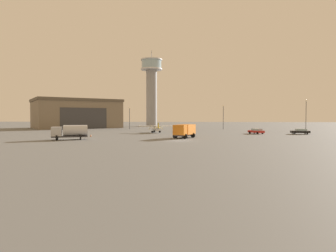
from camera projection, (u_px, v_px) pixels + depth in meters
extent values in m
plane|color=#60605E|center=(178.00, 141.00, 53.16)|extent=(400.00, 400.00, 0.00)
cylinder|color=gray|center=(152.00, 98.00, 133.54)|extent=(5.03, 5.03, 26.49)
cylinder|color=silver|center=(152.00, 69.00, 133.10)|extent=(9.99, 9.99, 0.60)
cylinder|color=#99B7C6|center=(152.00, 64.00, 133.03)|extent=(9.19, 9.19, 3.86)
cylinder|color=silver|center=(152.00, 60.00, 132.96)|extent=(9.99, 9.99, 0.50)
cylinder|color=#38383D|center=(151.00, 55.00, 132.89)|extent=(0.16, 0.16, 4.00)
cube|color=#7A6B56|center=(76.00, 115.00, 115.44)|extent=(38.80, 37.18, 10.45)
cube|color=brown|center=(76.00, 101.00, 115.25)|extent=(39.64, 38.02, 1.00)
cube|color=#38383A|center=(84.00, 118.00, 105.78)|extent=(13.83, 10.59, 7.84)
cylinder|color=white|center=(156.00, 129.00, 79.29)|extent=(3.10, 6.11, 1.20)
cone|color=#38383D|center=(154.00, 128.00, 82.45)|extent=(1.08, 1.10, 0.84)
cube|color=#38383D|center=(154.00, 128.00, 82.45)|extent=(0.11, 0.09, 1.84)
cube|color=white|center=(156.00, 126.00, 79.55)|extent=(9.64, 4.52, 0.19)
cylinder|color=gold|center=(161.00, 127.00, 79.93)|extent=(0.93, 0.38, 1.32)
cylinder|color=gold|center=(150.00, 127.00, 79.19)|extent=(0.93, 0.38, 1.32)
cube|color=#99B7C6|center=(155.00, 127.00, 80.41)|extent=(1.26, 1.32, 0.68)
cone|color=white|center=(158.00, 129.00, 76.12)|extent=(1.29, 1.58, 0.90)
cube|color=gold|center=(158.00, 126.00, 76.10)|extent=(0.46, 1.05, 1.65)
cube|color=white|center=(158.00, 128.00, 76.12)|extent=(3.03, 1.77, 0.10)
cylinder|color=black|center=(154.00, 131.00, 81.58)|extent=(0.60, 0.34, 0.58)
cylinder|color=black|center=(160.00, 132.00, 79.38)|extent=(0.60, 0.34, 0.58)
cylinder|color=black|center=(152.00, 132.00, 78.87)|extent=(0.60, 0.34, 0.58)
cube|color=#38383D|center=(185.00, 135.00, 59.66)|extent=(4.24, 6.10, 0.24)
cube|color=orange|center=(180.00, 130.00, 57.82)|extent=(2.99, 2.53, 2.05)
cube|color=#99B7C6|center=(178.00, 128.00, 57.15)|extent=(2.01, 0.97, 1.03)
cube|color=orange|center=(187.00, 129.00, 60.46)|extent=(3.92, 4.57, 2.08)
cylinder|color=black|center=(185.00, 136.00, 57.34)|extent=(1.02, 0.66, 1.00)
cylinder|color=black|center=(175.00, 136.00, 58.47)|extent=(1.02, 0.66, 1.00)
cylinder|color=black|center=(193.00, 135.00, 60.60)|extent=(1.02, 0.66, 1.00)
cylinder|color=black|center=(183.00, 135.00, 61.74)|extent=(1.02, 0.66, 1.00)
cube|color=#38383D|center=(70.00, 137.00, 55.03)|extent=(6.79, 4.14, 0.24)
cube|color=#B7BABF|center=(57.00, 132.00, 54.29)|extent=(2.55, 2.74, 1.77)
cube|color=#99B7C6|center=(52.00, 130.00, 54.02)|extent=(0.78, 1.76, 0.88)
cylinder|color=#B7BABF|center=(76.00, 130.00, 55.31)|extent=(4.92, 3.63, 2.09)
cylinder|color=black|center=(57.00, 138.00, 53.40)|extent=(0.63, 1.03, 1.00)
cylinder|color=black|center=(57.00, 137.00, 55.29)|extent=(0.63, 1.03, 1.00)
cylinder|color=black|center=(80.00, 137.00, 54.67)|extent=(0.63, 1.03, 1.00)
cylinder|color=black|center=(80.00, 137.00, 56.56)|extent=(0.63, 1.03, 1.00)
cube|color=red|center=(256.00, 132.00, 74.29)|extent=(3.83, 4.67, 0.55)
cube|color=#99B7C6|center=(257.00, 130.00, 74.08)|extent=(2.67, 2.94, 0.50)
cylinder|color=black|center=(250.00, 132.00, 75.22)|extent=(0.64, 0.48, 0.64)
cylinder|color=black|center=(255.00, 132.00, 75.96)|extent=(0.64, 0.48, 0.64)
cylinder|color=black|center=(258.00, 133.00, 72.64)|extent=(0.64, 0.48, 0.64)
cylinder|color=black|center=(263.00, 133.00, 73.38)|extent=(0.64, 0.48, 0.64)
cube|color=black|center=(300.00, 132.00, 72.67)|extent=(4.61, 2.18, 0.55)
cube|color=#99B7C6|center=(301.00, 130.00, 72.62)|extent=(2.63, 1.85, 0.50)
cylinder|color=black|center=(295.00, 133.00, 72.09)|extent=(0.22, 0.65, 0.64)
cylinder|color=black|center=(293.00, 133.00, 73.76)|extent=(0.22, 0.65, 0.64)
cylinder|color=black|center=(307.00, 133.00, 71.60)|extent=(0.22, 0.65, 0.64)
cylinder|color=black|center=(305.00, 133.00, 73.27)|extent=(0.22, 0.65, 0.64)
cylinder|color=#38383D|center=(306.00, 115.00, 98.17)|extent=(0.18, 0.18, 9.85)
sphere|color=#F9E5B2|center=(306.00, 101.00, 98.00)|extent=(0.44, 0.44, 0.44)
cylinder|color=#38383D|center=(223.00, 118.00, 100.40)|extent=(0.18, 0.18, 8.08)
sphere|color=#F9E5B2|center=(223.00, 106.00, 100.26)|extent=(0.44, 0.44, 0.44)
cylinder|color=#38383D|center=(130.00, 119.00, 102.36)|extent=(0.18, 0.18, 7.43)
sphere|color=#F9E5B2|center=(129.00, 108.00, 102.23)|extent=(0.44, 0.44, 0.44)
cube|color=black|center=(91.00, 137.00, 63.63)|extent=(0.36, 0.36, 0.04)
cone|color=orange|center=(91.00, 135.00, 63.62)|extent=(0.30, 0.30, 0.50)
cylinder|color=white|center=(91.00, 135.00, 63.62)|extent=(0.21, 0.21, 0.08)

